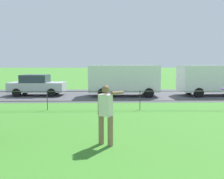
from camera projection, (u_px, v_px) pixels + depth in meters
street_strip at (129, 95)px, 18.16m from camera, size 80.00×7.57×0.01m
park_fence at (140, 97)px, 12.18m from camera, size 28.37×0.04×1.00m
person_thrower at (106, 113)px, 6.84m from camera, size 0.78×0.63×1.73m
car_silver_center at (37, 85)px, 17.68m from camera, size 4.05×1.91×1.54m
panel_van_right at (124, 79)px, 17.30m from camera, size 5.02×2.13×2.24m
panel_van_far_right at (214, 78)px, 17.57m from camera, size 5.07×2.25×2.24m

